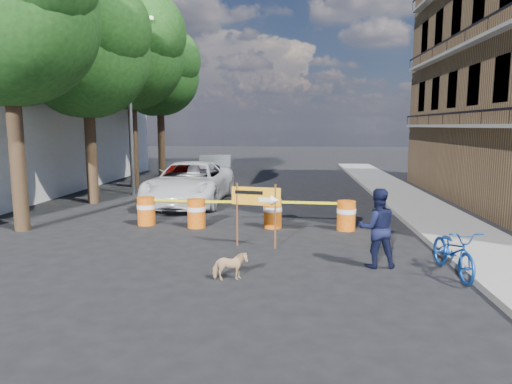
% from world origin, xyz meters
% --- Properties ---
extents(ground, '(120.00, 120.00, 0.00)m').
position_xyz_m(ground, '(0.00, 0.00, 0.00)').
color(ground, black).
rests_on(ground, ground).
extents(sidewalk_east, '(2.40, 40.00, 0.15)m').
position_xyz_m(sidewalk_east, '(6.20, 6.00, 0.07)').
color(sidewalk_east, gray).
rests_on(sidewalk_east, ground).
extents(tree_near, '(5.46, 5.20, 9.15)m').
position_xyz_m(tree_near, '(-6.73, 2.00, 6.36)').
color(tree_near, '#332316').
rests_on(tree_near, ground).
extents(tree_mid_a, '(5.25, 5.00, 8.68)m').
position_xyz_m(tree_mid_a, '(-6.74, 7.00, 6.01)').
color(tree_mid_a, '#332316').
rests_on(tree_mid_a, ground).
extents(tree_mid_b, '(5.67, 5.40, 9.62)m').
position_xyz_m(tree_mid_b, '(-6.73, 12.00, 6.71)').
color(tree_mid_b, '#332316').
rests_on(tree_mid_b, ground).
extents(tree_far, '(5.04, 4.80, 8.84)m').
position_xyz_m(tree_far, '(-6.74, 17.00, 6.22)').
color(tree_far, '#332316').
rests_on(tree_far, ground).
extents(streetlamp, '(1.25, 0.18, 8.00)m').
position_xyz_m(streetlamp, '(-5.93, 9.50, 4.38)').
color(streetlamp, gray).
rests_on(streetlamp, ground).
extents(barrel_far_left, '(0.58, 0.58, 0.90)m').
position_xyz_m(barrel_far_left, '(-3.29, 3.09, 0.47)').
color(barrel_far_left, '#C54C0B').
rests_on(barrel_far_left, ground).
extents(barrel_mid_left, '(0.58, 0.58, 0.90)m').
position_xyz_m(barrel_mid_left, '(-1.61, 2.84, 0.47)').
color(barrel_mid_left, '#C54C0B').
rests_on(barrel_mid_left, ground).
extents(barrel_mid_right, '(0.58, 0.58, 0.90)m').
position_xyz_m(barrel_mid_right, '(0.76, 3.00, 0.47)').
color(barrel_mid_right, '#C54C0B').
rests_on(barrel_mid_right, ground).
extents(barrel_far_right, '(0.58, 0.58, 0.90)m').
position_xyz_m(barrel_far_right, '(3.01, 2.84, 0.47)').
color(barrel_far_right, '#C54C0B').
rests_on(barrel_far_right, ground).
extents(detour_sign, '(1.29, 0.39, 1.68)m').
position_xyz_m(detour_sign, '(0.59, 0.61, 1.22)').
color(detour_sign, '#592D19').
rests_on(detour_sign, ground).
extents(pedestrian, '(0.92, 0.74, 1.79)m').
position_xyz_m(pedestrian, '(3.26, -0.80, 0.89)').
color(pedestrian, black).
rests_on(pedestrian, ground).
extents(bicycle, '(0.78, 1.09, 1.97)m').
position_xyz_m(bicycle, '(4.80, -1.24, 0.99)').
color(bicycle, '#123E96').
rests_on(bicycle, ground).
extents(dog, '(0.76, 0.48, 0.59)m').
position_xyz_m(dog, '(0.11, -1.97, 0.30)').
color(dog, '#DEB47F').
rests_on(dog, ground).
extents(suv_white, '(2.98, 6.16, 1.69)m').
position_xyz_m(suv_white, '(-2.80, 7.29, 0.85)').
color(suv_white, white).
rests_on(suv_white, ground).
extents(sedan_red, '(2.40, 4.78, 1.56)m').
position_xyz_m(sedan_red, '(-3.50, 8.86, 0.78)').
color(sedan_red, maroon).
rests_on(sedan_red, ground).
extents(sedan_silver, '(2.21, 4.98, 1.59)m').
position_xyz_m(sedan_silver, '(-2.80, 13.35, 0.79)').
color(sedan_silver, '#B2B5B9').
rests_on(sedan_silver, ground).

